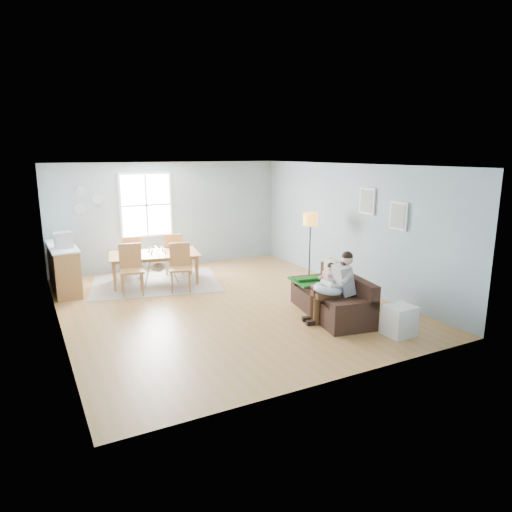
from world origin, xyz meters
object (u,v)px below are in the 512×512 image
chair_se (180,264)px  baby_swing (158,267)px  dining_table (155,269)px  monitor (63,240)px  chair_sw (131,265)px  chair_nw (132,254)px  sofa (334,301)px  counter (64,267)px  floor_lamp (310,225)px  chair_ne (174,251)px  father (335,285)px  storage_cube (399,321)px  toddler (327,279)px

chair_se → baby_swing: (-0.26, 0.85, -0.23)m
dining_table → monitor: size_ratio=5.34×
chair_sw → monitor: bearing=153.4°
chair_nw → monitor: (-1.54, -0.73, 0.59)m
sofa → monitor: (-4.21, 3.64, 0.89)m
counter → chair_se: bearing=-27.8°
floor_lamp → counter: bearing=158.0°
chair_sw → chair_ne: bearing=41.0°
chair_sw → monitor: (-1.22, 0.61, 0.54)m
chair_ne → baby_swing: bearing=-137.9°
dining_table → chair_se: size_ratio=1.92×
floor_lamp → monitor: (-4.99, 1.68, -0.18)m
father → dining_table: size_ratio=0.64×
sofa → dining_table: size_ratio=1.03×
sofa → floor_lamp: floor_lamp is taller
dining_table → counter: bearing=178.4°
chair_se → dining_table: bearing=113.9°
storage_cube → chair_se: chair_se is taller
chair_se → father: bearing=-59.1°
sofa → chair_ne: bearing=112.4°
storage_cube → dining_table: 5.56m
chair_se → baby_swing: bearing=107.0°
chair_ne → counter: bearing=-176.2°
toddler → dining_table: size_ratio=0.38×
toddler → chair_ne: chair_ne is taller
dining_table → chair_sw: chair_sw is taller
chair_ne → monitor: (-2.50, -0.51, 0.57)m
chair_se → monitor: 2.44m
chair_nw → chair_ne: (0.96, -0.22, 0.02)m
sofa → monitor: size_ratio=5.50×
chair_sw → dining_table: bearing=40.4°
monitor → baby_swing: 2.11m
dining_table → floor_lamp: bearing=-17.3°
dining_table → counter: 1.94m
toddler → chair_ne: size_ratio=0.72×
chair_sw → storage_cube: bearing=-52.1°
chair_se → baby_swing: size_ratio=1.20×
monitor → baby_swing: bearing=0.5°
dining_table → chair_nw: 0.88m
floor_lamp → chair_nw: (-3.45, 2.41, -0.77)m
father → chair_se: (-1.82, 3.05, -0.07)m
chair_se → floor_lamp: bearing=-16.9°
father → monitor: 5.62m
chair_se → chair_nw: chair_se is taller
toddler → chair_sw: chair_sw is taller
baby_swing → chair_sw: bearing=-139.8°
storage_cube → chair_sw: size_ratio=0.47×
baby_swing → dining_table: bearing=-141.3°
chair_se → counter: chair_se is taller
toddler → father: bearing=-106.5°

